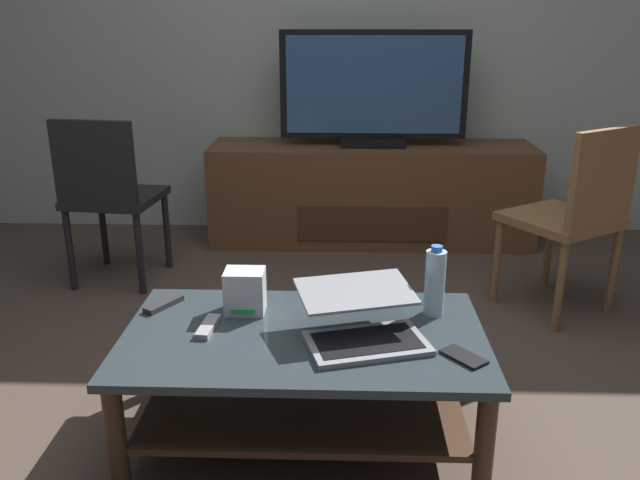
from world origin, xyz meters
name	(u,v)px	position (x,y,z in m)	size (l,w,h in m)	color
ground_plane	(323,410)	(0.00, 0.00, 0.00)	(7.68, 7.68, 0.00)	#4C3D33
back_wall	(334,10)	(0.00, 2.26, 1.40)	(6.40, 0.12, 2.80)	#A8B2A8
coffee_table	(304,365)	(-0.06, -0.15, 0.27)	(1.18, 0.69, 0.39)	#2D383D
media_cabinet	(371,193)	(0.24, 1.94, 0.31)	(1.99, 0.51, 0.61)	brown
television	(374,91)	(0.24, 1.92, 0.94)	(1.12, 0.20, 0.68)	black
dining_chair	(576,211)	(1.14, 0.87, 0.52)	(0.61, 0.61, 0.91)	brown
side_chair	(108,191)	(-1.14, 1.17, 0.51)	(0.49, 0.49, 0.89)	black
laptop	(362,322)	(0.13, -0.18, 0.45)	(0.45, 0.45, 0.15)	gray
router_box	(245,291)	(-0.27, 0.01, 0.47)	(0.14, 0.11, 0.15)	silver
water_bottle_near	(435,282)	(0.38, 0.01, 0.51)	(0.07, 0.07, 0.25)	silver
cell_phone	(463,357)	(0.43, -0.30, 0.39)	(0.07, 0.14, 0.01)	black
tv_remote	(164,304)	(-0.57, 0.04, 0.40)	(0.04, 0.16, 0.02)	#2D2D30
soundbar_remote	(208,327)	(-0.38, -0.13, 0.40)	(0.04, 0.16, 0.02)	#99999E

